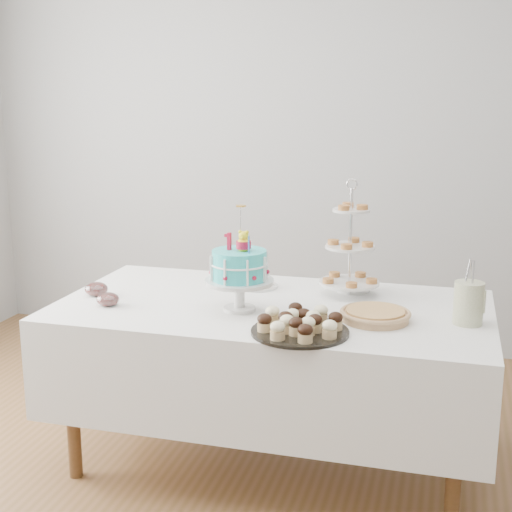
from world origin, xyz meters
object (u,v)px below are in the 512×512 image
(plate_stack, at_px, (353,284))
(utensil_pitcher, at_px, (469,301))
(pastry_plate, at_px, (256,284))
(jam_bowl_a, at_px, (96,289))
(table, at_px, (272,352))
(birthday_cake, at_px, (239,283))
(cupcake_tray, at_px, (300,323))
(tiered_stand, at_px, (350,247))
(pie, at_px, (375,315))
(jam_bowl_b, at_px, (108,300))

(plate_stack, height_order, utensil_pitcher, utensil_pitcher)
(pastry_plate, distance_m, utensil_pitcher, 1.04)
(pastry_plate, bearing_deg, jam_bowl_a, -153.34)
(table, distance_m, pastry_plate, 0.39)
(birthday_cake, height_order, pastry_plate, birthday_cake)
(jam_bowl_a, bearing_deg, cupcake_tray, -14.92)
(tiered_stand, bearing_deg, pie, -65.63)
(pie, bearing_deg, tiered_stand, 114.37)
(tiered_stand, distance_m, plate_stack, 0.21)
(birthday_cake, relative_size, plate_stack, 2.81)
(jam_bowl_b, xyz_separation_m, utensil_pitcher, (1.54, 0.16, 0.07))
(pie, height_order, jam_bowl_b, jam_bowl_b)
(jam_bowl_a, distance_m, utensil_pitcher, 1.67)
(cupcake_tray, relative_size, plate_stack, 2.38)
(jam_bowl_a, xyz_separation_m, jam_bowl_b, (0.13, -0.14, -0.00))
(table, distance_m, plate_stack, 0.52)
(cupcake_tray, bearing_deg, utensil_pitcher, 25.36)
(table, distance_m, pie, 0.55)
(pie, xyz_separation_m, jam_bowl_b, (-1.17, -0.10, 0.00))
(tiered_stand, relative_size, plate_stack, 3.35)
(table, height_order, jam_bowl_b, jam_bowl_b)
(tiered_stand, bearing_deg, pastry_plate, 177.81)
(cupcake_tray, bearing_deg, jam_bowl_a, 165.08)
(pie, relative_size, tiered_stand, 0.54)
(jam_bowl_b, bearing_deg, tiered_stand, 24.55)
(birthday_cake, xyz_separation_m, pie, (0.58, 0.02, -0.10))
(plate_stack, height_order, jam_bowl_a, same)
(table, distance_m, tiered_stand, 0.60)
(jam_bowl_b, relative_size, utensil_pitcher, 0.37)
(plate_stack, bearing_deg, utensil_pitcher, -35.65)
(birthday_cake, relative_size, pastry_plate, 2.17)
(table, xyz_separation_m, utensil_pitcher, (0.84, -0.05, 0.32))
(table, xyz_separation_m, birthday_cake, (-0.11, -0.13, 0.35))
(jam_bowl_b, bearing_deg, cupcake_tray, -8.73)
(pie, distance_m, pastry_plate, 0.72)
(pastry_plate, bearing_deg, utensil_pitcher, -17.67)
(tiered_stand, distance_m, jam_bowl_b, 1.13)
(birthday_cake, relative_size, cupcake_tray, 1.18)
(birthday_cake, xyz_separation_m, jam_bowl_a, (-0.72, 0.05, -0.09))
(table, bearing_deg, tiered_stand, 38.57)
(jam_bowl_a, bearing_deg, utensil_pitcher, 0.93)
(plate_stack, xyz_separation_m, utensil_pitcher, (0.52, -0.38, 0.06))
(birthday_cake, height_order, cupcake_tray, birthday_cake)
(jam_bowl_a, bearing_deg, pastry_plate, 26.66)
(plate_stack, distance_m, jam_bowl_a, 1.21)
(jam_bowl_a, bearing_deg, table, 5.43)
(birthday_cake, distance_m, plate_stack, 0.63)
(pastry_plate, xyz_separation_m, jam_bowl_a, (-0.68, -0.34, 0.02))
(pie, xyz_separation_m, tiered_stand, (-0.16, 0.36, 0.20))
(table, height_order, tiered_stand, tiered_stand)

